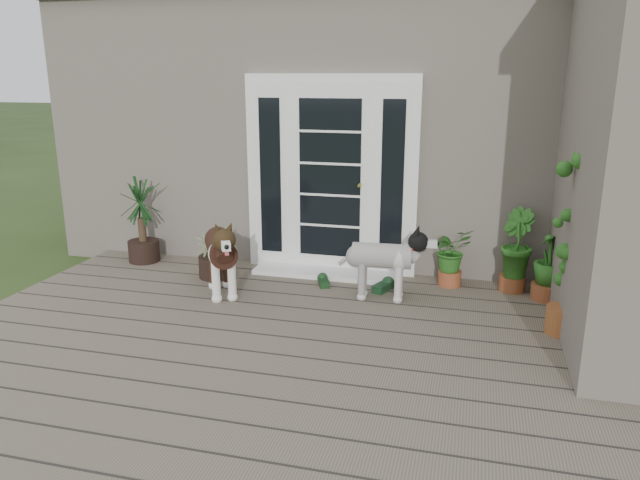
# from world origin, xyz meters

# --- Properties ---
(deck) EXTENTS (6.20, 4.60, 0.12)m
(deck) POSITION_xyz_m (0.00, 0.40, 0.06)
(deck) COLOR #6B5B4C
(deck) RESTS_ON ground
(house_main) EXTENTS (7.40, 4.00, 3.10)m
(house_main) POSITION_xyz_m (0.00, 4.65, 1.55)
(house_main) COLOR #665E54
(house_main) RESTS_ON ground
(roof_main) EXTENTS (7.60, 4.20, 0.20)m
(roof_main) POSITION_xyz_m (0.00, 4.65, 3.20)
(roof_main) COLOR #2D2826
(roof_main) RESTS_ON house_main
(door_unit) EXTENTS (1.90, 0.14, 2.15)m
(door_unit) POSITION_xyz_m (-0.20, 2.60, 1.19)
(door_unit) COLOR white
(door_unit) RESTS_ON deck
(door_step) EXTENTS (1.60, 0.40, 0.05)m
(door_step) POSITION_xyz_m (-0.20, 2.40, 0.14)
(door_step) COLOR white
(door_step) RESTS_ON deck
(brindle_dog) EXTENTS (0.75, 0.93, 0.72)m
(brindle_dog) POSITION_xyz_m (-1.06, 1.55, 0.48)
(brindle_dog) COLOR #3D2016
(brindle_dog) RESTS_ON deck
(white_dog) EXTENTS (0.80, 0.38, 0.65)m
(white_dog) POSITION_xyz_m (0.50, 1.83, 0.44)
(white_dog) COLOR beige
(white_dog) RESTS_ON deck
(spider_plant) EXTENTS (0.77, 0.77, 0.64)m
(spider_plant) POSITION_xyz_m (-1.35, 2.03, 0.44)
(spider_plant) COLOR #6F8E57
(spider_plant) RESTS_ON deck
(yucca) EXTENTS (0.82, 0.82, 0.99)m
(yucca) POSITION_xyz_m (-2.41, 2.35, 0.61)
(yucca) COLOR #113418
(yucca) RESTS_ON deck
(herb_a) EXTENTS (0.59, 0.59, 0.53)m
(herb_a) POSITION_xyz_m (1.14, 2.40, 0.39)
(herb_a) COLOR #235719
(herb_a) RESTS_ON deck
(herb_b) EXTENTS (0.54, 0.54, 0.63)m
(herb_b) POSITION_xyz_m (1.76, 2.40, 0.44)
(herb_b) COLOR #1A5D21
(herb_b) RESTS_ON deck
(herb_c) EXTENTS (0.49, 0.49, 0.56)m
(herb_c) POSITION_xyz_m (2.08, 2.22, 0.40)
(herb_c) COLOR #275E1B
(herb_c) RESTS_ON deck
(sapling) EXTENTS (0.53, 0.53, 1.65)m
(sapling) POSITION_xyz_m (2.14, 1.41, 0.95)
(sapling) COLOR #174D16
(sapling) RESTS_ON deck
(clog_left) EXTENTS (0.23, 0.31, 0.09)m
(clog_left) POSITION_xyz_m (-0.15, 2.07, 0.16)
(clog_left) COLOR #143215
(clog_left) RESTS_ON deck
(clog_right) EXTENTS (0.26, 0.36, 0.10)m
(clog_right) POSITION_xyz_m (0.49, 2.07, 0.17)
(clog_right) COLOR #16371D
(clog_right) RESTS_ON deck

